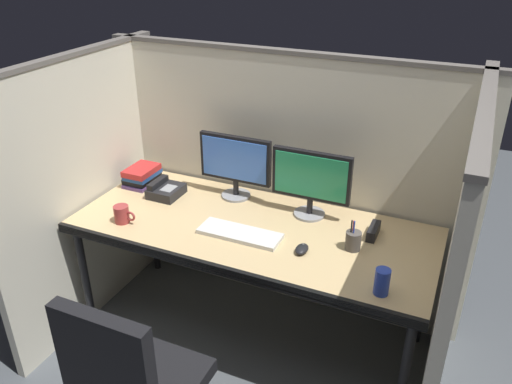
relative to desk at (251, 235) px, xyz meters
name	(u,v)px	position (x,y,z in m)	size (l,w,h in m)	color
ground_plane	(230,369)	(0.00, -0.29, -0.69)	(8.00, 8.00, 0.00)	#4C5156
cubicle_partition_rear	(283,184)	(0.00, 0.46, 0.10)	(2.21, 0.06, 1.57)	beige
cubicle_partition_left	(88,191)	(-0.99, -0.09, 0.10)	(0.06, 1.41, 1.57)	beige
cubicle_partition_right	(450,275)	(0.99, -0.09, 0.10)	(0.06, 1.41, 1.57)	beige
desk	(251,235)	(0.00, 0.00, 0.00)	(1.90, 0.80, 0.74)	tan
monitor_left	(235,163)	(-0.23, 0.28, 0.27)	(0.43, 0.17, 0.37)	gray
monitor_right	(311,180)	(0.24, 0.25, 0.27)	(0.43, 0.17, 0.37)	gray
keyboard_main	(240,234)	(-0.02, -0.09, 0.06)	(0.43, 0.15, 0.02)	silver
computer_mouse	(302,249)	(0.32, -0.11, 0.07)	(0.06, 0.10, 0.04)	black
book_stack	(142,175)	(-0.82, 0.20, 0.11)	(0.16, 0.22, 0.11)	#4C3366
soda_can	(382,282)	(0.73, -0.27, 0.11)	(0.07, 0.07, 0.12)	#263FB2
red_stapler	(373,231)	(0.60, 0.18, 0.08)	(0.04, 0.15, 0.06)	black
coffee_mug	(122,214)	(-0.65, -0.23, 0.10)	(0.13, 0.08, 0.09)	#993333
pen_cup	(353,240)	(0.54, 0.02, 0.10)	(0.08, 0.08, 0.16)	#4C4742
desk_phone	(165,190)	(-0.61, 0.13, 0.08)	(0.17, 0.19, 0.09)	black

